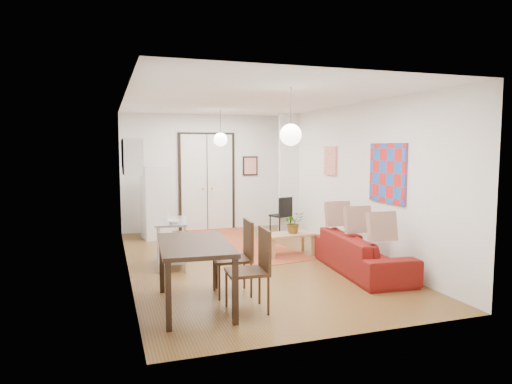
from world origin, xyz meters
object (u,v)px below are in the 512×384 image
object	(u,v)px
sofa	(362,253)
dining_chair_near	(230,250)
dining_table	(195,250)
coffee_table	(289,236)
fridge	(156,202)
dining_chair_far	(244,262)
black_side_chair	(279,212)
kitchen_counter	(171,237)

from	to	relation	value
sofa	dining_chair_near	world-z (taller)	dining_chair_near
dining_chair_near	dining_table	bearing A→B (deg)	-48.92
coffee_table	dining_chair_near	size ratio (longest dim) A/B	0.93
coffee_table	fridge	size ratio (longest dim) A/B	0.59
dining_chair_near	dining_chair_far	size ratio (longest dim) A/B	1.00
dining_chair_far	dining_table	bearing A→B (deg)	-108.23
sofa	dining_chair_near	size ratio (longest dim) A/B	2.08
sofa	dining_chair_near	bearing A→B (deg)	102.52
dining_table	black_side_chair	distance (m)	5.37
fridge	dining_table	world-z (taller)	fridge
fridge	dining_table	bearing A→B (deg)	-98.11
dining_chair_far	dining_chair_near	bearing A→B (deg)	-176.28
sofa	kitchen_counter	bearing A→B (deg)	69.30
dining_chair_near	dining_chair_far	bearing A→B (deg)	3.72
coffee_table	dining_chair_near	world-z (taller)	dining_chair_near
sofa	kitchen_counter	world-z (taller)	kitchen_counter
sofa	dining_table	distance (m)	3.09
coffee_table	dining_chair_far	size ratio (longest dim) A/B	0.93
dining_chair_far	black_side_chair	size ratio (longest dim) A/B	1.18
dining_table	dining_chair_far	distance (m)	0.66
coffee_table	kitchen_counter	size ratio (longest dim) A/B	0.88
fridge	dining_table	distance (m)	4.77
dining_chair_near	fridge	bearing A→B (deg)	-168.47
coffee_table	dining_table	bearing A→B (deg)	-134.40
fridge	dining_chair_near	bearing A→B (deg)	-90.19
fridge	dining_chair_far	size ratio (longest dim) A/B	1.58
sofa	fridge	bearing A→B (deg)	41.35
sofa	dining_chair_far	size ratio (longest dim) A/B	2.08
dining_table	fridge	bearing A→B (deg)	89.89
kitchen_counter	dining_chair_near	bearing A→B (deg)	-62.88
dining_chair_far	fridge	bearing A→B (deg)	-169.55
sofa	coffee_table	world-z (taller)	sofa
coffee_table	dining_chair_far	xyz separation A→B (m)	(-1.67, -2.56, 0.25)
dining_chair_far	coffee_table	bearing A→B (deg)	150.58
dining_table	dining_chair_near	size ratio (longest dim) A/B	1.51
kitchen_counter	dining_table	xyz separation A→B (m)	(0.00, -2.19, 0.25)
kitchen_counter	dining_table	world-z (taller)	dining_table
fridge	dining_table	xyz separation A→B (m)	(-0.01, -4.77, -0.08)
sofa	black_side_chair	world-z (taller)	black_side_chair
dining_chair_far	sofa	bearing A→B (deg)	117.03
dining_chair_near	black_side_chair	xyz separation A→B (m)	(2.32, 4.04, -0.09)
fridge	black_side_chair	size ratio (longest dim) A/B	1.86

